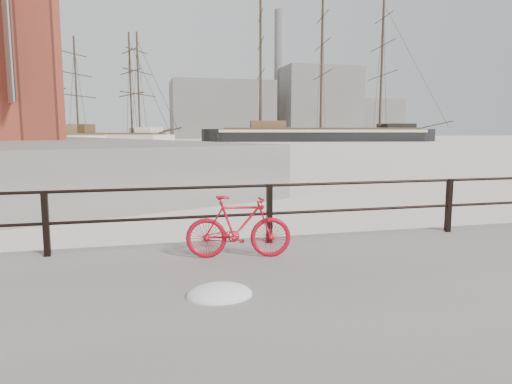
{
  "coord_description": "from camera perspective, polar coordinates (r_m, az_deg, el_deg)",
  "views": [
    {
      "loc": [
        -5.57,
        -7.46,
        2.23
      ],
      "look_at": [
        -3.32,
        1.5,
        1.0
      ],
      "focal_mm": 32.0,
      "sensor_mm": 36.0,
      "label": 1
    }
  ],
  "objects": [
    {
      "name": "guardrail",
      "position": [
        9.29,
        22.94,
        -1.56
      ],
      "size": [
        28.0,
        0.1,
        1.0
      ],
      "primitive_type": null,
      "color": "black",
      "rests_on": "promenade"
    },
    {
      "name": "bicycle",
      "position": [
        6.81,
        -2.2,
        -4.36
      ],
      "size": [
        1.58,
        0.51,
        0.94
      ],
      "primitive_type": "imported",
      "rotation": [
        0.0,
        0.0,
        -0.18
      ],
      "color": "#B60C1E",
      "rests_on": "promenade"
    },
    {
      "name": "industrial_west",
      "position": [
        149.81,
        -4.33,
        10.17
      ],
      "size": [
        32.0,
        18.0,
        18.0
      ],
      "primitive_type": "cube",
      "color": "gray",
      "rests_on": "ground"
    },
    {
      "name": "industrial_east",
      "position": [
        178.32,
        14.02,
        8.91
      ],
      "size": [
        20.0,
        16.0,
        14.0
      ],
      "primitive_type": "cube",
      "color": "gray",
      "rests_on": "ground"
    },
    {
      "name": "ground",
      "position": [
        9.57,
        22.14,
        -6.46
      ],
      "size": [
        400.0,
        400.0,
        0.0
      ],
      "primitive_type": "plane",
      "color": "white",
      "rests_on": "ground"
    },
    {
      "name": "schooner_left",
      "position": [
        83.47,
        -19.16,
        5.65
      ],
      "size": [
        29.63,
        21.05,
        20.27
      ],
      "primitive_type": null,
      "rotation": [
        0.0,
        0.0,
        0.36
      ],
      "color": "beige",
      "rests_on": "ground"
    },
    {
      "name": "barque_black",
      "position": [
        103.4,
        8.04,
        6.29
      ],
      "size": [
        61.55,
        29.4,
        33.49
      ],
      "primitive_type": null,
      "rotation": [
        0.0,
        0.0,
        -0.18
      ],
      "color": "black",
      "rests_on": "ground"
    },
    {
      "name": "industrial_mid",
      "position": [
        164.34,
        7.69,
        10.94
      ],
      "size": [
        26.0,
        20.0,
        24.0
      ],
      "primitive_type": "cube",
      "color": "gray",
      "rests_on": "ground"
    },
    {
      "name": "schooner_mid",
      "position": [
        83.91,
        -17.89,
        5.71
      ],
      "size": [
        28.96,
        23.18,
        19.5
      ],
      "primitive_type": null,
      "rotation": [
        0.0,
        0.0,
        -0.52
      ],
      "color": "beige",
      "rests_on": "ground"
    },
    {
      "name": "smokestack",
      "position": [
        165.67,
        2.78,
        14.44
      ],
      "size": [
        2.8,
        2.8,
        44.0
      ],
      "primitive_type": "cylinder",
      "color": "gray",
      "rests_on": "ground"
    }
  ]
}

